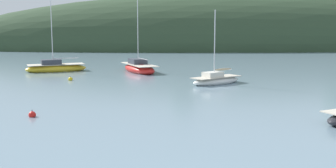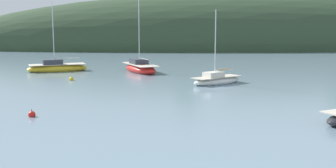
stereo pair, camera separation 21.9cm
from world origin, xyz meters
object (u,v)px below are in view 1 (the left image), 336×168
at_px(sailboat_black_sloop, 216,80).
at_px(sailboat_white_near, 139,68).
at_px(sailboat_blue_center, 56,68).
at_px(mooring_buoy_inner, 70,79).
at_px(mooring_buoy_channel, 32,115).

bearing_deg(sailboat_black_sloop, sailboat_white_near, 125.05).
distance_m(sailboat_blue_center, sailboat_black_sloop, 20.85).
bearing_deg(sailboat_white_near, sailboat_blue_center, 174.34).
relative_size(sailboat_blue_center, sailboat_black_sloop, 1.39).
bearing_deg(mooring_buoy_inner, mooring_buoy_channel, -87.78).
bearing_deg(sailboat_black_sloop, mooring_buoy_inner, 167.62).
relative_size(sailboat_white_near, sailboat_black_sloop, 1.26).
relative_size(sailboat_white_near, mooring_buoy_channel, 16.54).
relative_size(mooring_buoy_inner, mooring_buoy_channel, 1.00).
height_order(sailboat_black_sloop, mooring_buoy_channel, sailboat_black_sloop).
xyz_separation_m(sailboat_blue_center, mooring_buoy_channel, (3.86, -25.03, -0.30)).
bearing_deg(sailboat_blue_center, sailboat_black_sloop, -33.56).
relative_size(sailboat_black_sloop, mooring_buoy_inner, 13.15).
relative_size(sailboat_blue_center, mooring_buoy_inner, 18.24).
height_order(sailboat_black_sloop, mooring_buoy_inner, sailboat_black_sloop).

